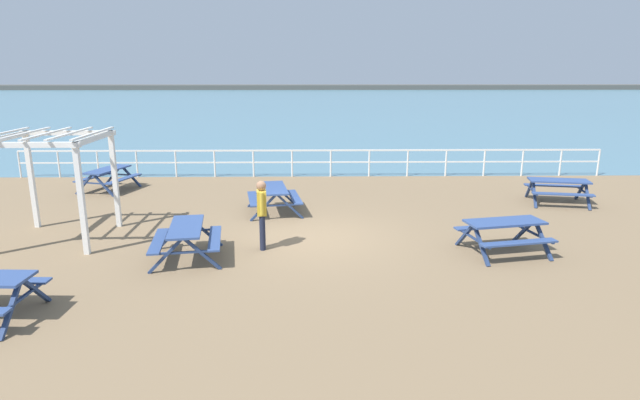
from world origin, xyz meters
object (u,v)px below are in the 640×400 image
Objects in this scene: picnic_table_near_right at (108,174)px; picnic_table_corner at (186,234)px; picnic_table_far_left at (558,186)px; lattice_pergola at (51,161)px; picnic_table_near_left at (504,229)px; picnic_table_far_right at (274,193)px; visitor at (262,211)px.

picnic_table_near_right is 8.15m from picnic_table_corner.
lattice_pergola is (-14.19, -3.39, 1.41)m from picnic_table_far_left.
picnic_table_corner is 0.74× the size of lattice_pergola.
picnic_table_near_left is 5.65m from picnic_table_far_left.
picnic_table_far_right is at bearing -32.21° from picnic_table_corner.
picnic_table_near_left is at bearing -132.24° from picnic_table_far_right.
picnic_table_corner is at bearing -132.03° from picnic_table_near_right.
picnic_table_near_right is at bearing 97.50° from lattice_pergola.
lattice_pergola is at bearing 165.94° from visitor.
picnic_table_near_left is 6.66m from picnic_table_far_right.
visitor reaches higher than picnic_table_far_left.
visitor is (1.65, 0.64, 0.36)m from picnic_table_corner.
picnic_table_near_left is 1.00× the size of picnic_table_far_left.
picnic_table_near_left is 5.67m from visitor.
picnic_table_far_right is 1.22× the size of visitor.
picnic_table_far_right is at bearing 135.74° from picnic_table_near_left.
visitor reaches higher than picnic_table_near_right.
picnic_table_far_right and picnic_table_corner have the same top height.
picnic_table_corner is at bearing -144.72° from picnic_table_far_left.
picnic_table_far_left is 9.93m from visitor.
picnic_table_near_left is 10.97m from lattice_pergola.
lattice_pergola reaches higher than visitor.
picnic_table_near_right is 1.04× the size of picnic_table_far_left.
picnic_table_near_left is 1.02× the size of picnic_table_far_right.
visitor is at bearing -9.55° from lattice_pergola.
picnic_table_corner is 1.80m from visitor.
picnic_table_near_left is at bearing -9.19° from visitor.
picnic_table_far_right is 5.95m from lattice_pergola.
picnic_table_far_right is (-8.95, -0.93, 0.00)m from picnic_table_far_left.
lattice_pergola is at bearing 105.78° from picnic_table_far_right.
picnic_table_corner is at bearing -164.36° from visitor.
picnic_table_far_left and picnic_table_corner have the same top height.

